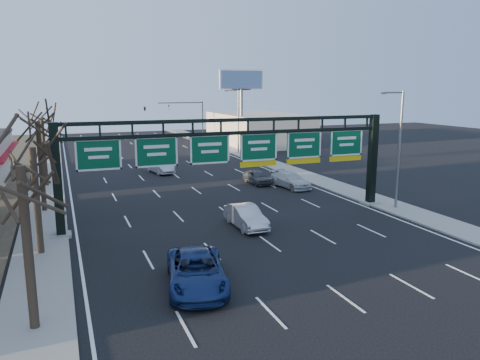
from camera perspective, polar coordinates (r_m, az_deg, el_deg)
name	(u,v)px	position (r m, az deg, el deg)	size (l,w,h in m)	color
ground	(285,254)	(26.80, 5.47, -9.02)	(160.00, 160.00, 0.00)	black
sidewalk_left	(46,197)	(43.42, -22.57, -1.90)	(3.00, 120.00, 0.12)	gray
sidewalk_right	(308,177)	(49.71, 8.33, 0.41)	(3.00, 120.00, 0.12)	gray
lane_markings	(191,186)	(44.89, -6.05, -0.76)	(21.60, 120.00, 0.01)	white
sign_gantry	(237,155)	(32.88, -0.40, 3.12)	(24.60, 1.20, 7.20)	black
building_right_distant	(258,129)	(79.24, 2.21, 6.27)	(12.00, 20.00, 5.00)	beige
tree_near	(18,137)	(18.56, -25.48, 4.71)	(3.60, 3.60, 8.86)	#2D2219
tree_gantry	(31,128)	(27.54, -24.17, 5.80)	(3.60, 3.60, 8.48)	#2D2219
tree_mid	(36,107)	(37.47, -23.59, 8.14)	(3.60, 3.60, 9.24)	#2D2219
tree_far	(41,107)	(47.48, -23.14, 8.17)	(3.60, 3.60, 8.86)	#2D2219
streetlight_near	(398,144)	(37.36, 18.73, 4.20)	(2.15, 0.22, 9.00)	slate
streetlight_far	(237,118)	(66.97, -0.31, 7.60)	(2.15, 0.22, 9.00)	slate
billboard_right	(241,89)	(72.40, 0.16, 11.02)	(7.00, 0.50, 12.00)	slate
traffic_signal_mast	(167,111)	(79.38, -8.87, 8.33)	(10.16, 0.54, 7.00)	black
car_blue_suv	(196,271)	(22.39, -5.34, -11.00)	(2.64, 5.72, 1.59)	navy
car_silver_sedan	(246,216)	(31.49, 0.71, -4.46)	(1.58, 4.53, 1.49)	#B7B6BC
car_white_wagon	(290,180)	(44.26, 6.16, -0.01)	(1.98, 4.88, 1.42)	silver
car_grey_far	(257,177)	(45.73, 2.08, 0.37)	(1.59, 3.95, 1.35)	#404245
car_silver_distant	(160,166)	(52.26, -9.76, 1.68)	(1.63, 4.67, 1.54)	#B3B4B8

